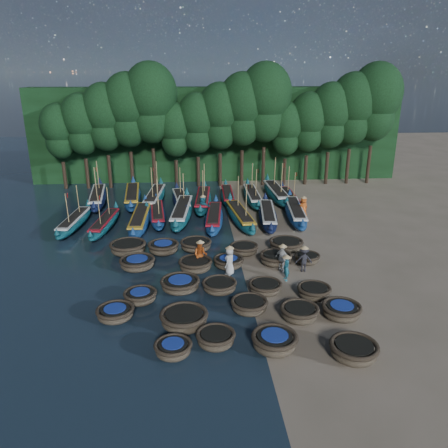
{
  "coord_description": "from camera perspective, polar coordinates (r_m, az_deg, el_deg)",
  "views": [
    {
      "loc": [
        -3.01,
        -25.29,
        11.47
      ],
      "look_at": [
        -0.75,
        3.81,
        1.3
      ],
      "focal_mm": 35.0,
      "sensor_mm": 36.0,
      "label": 1
    }
  ],
  "objects": [
    {
      "name": "coracle_24",
      "position": [
        29.84,
        8.12,
        -2.7
      ],
      "size": [
        2.64,
        2.64,
        0.76
      ],
      "rotation": [
        0.0,
        0.0,
        -0.25
      ],
      "color": "brown",
      "rests_on": "ground"
    },
    {
      "name": "long_boat_10",
      "position": [
        41.28,
        -11.87,
        3.54
      ],
      "size": [
        2.41,
        9.07,
        1.6
      ],
      "rotation": [
        0.0,
        0.0,
        0.09
      ],
      "color": "navy",
      "rests_on": "ground"
    },
    {
      "name": "fisherman_1",
      "position": [
        25.57,
        8.15,
        -5.49
      ],
      "size": [
        0.52,
        0.59,
        1.69
      ],
      "rotation": [
        0.0,
        0.0,
        4.87
      ],
      "color": "#1C6175",
      "rests_on": "ground"
    },
    {
      "name": "tree_3",
      "position": [
        45.83,
        -12.46,
        14.43
      ],
      "size": [
        4.92,
        4.92,
        11.6
      ],
      "color": "black",
      "rests_on": "ground"
    },
    {
      "name": "long_boat_15",
      "position": [
        40.76,
        3.74,
        3.62
      ],
      "size": [
        1.47,
        8.12,
        3.45
      ],
      "rotation": [
        0.0,
        0.0,
        -0.01
      ],
      "color": "#0F5A54",
      "rests_on": "ground"
    },
    {
      "name": "fisherman_2",
      "position": [
        26.81,
        -3.09,
        -3.96
      ],
      "size": [
        0.99,
        0.85,
        1.97
      ],
      "rotation": [
        0.0,
        0.0,
        6.05
      ],
      "color": "#B34A17",
      "rests_on": "ground"
    },
    {
      "name": "fisherman_6",
      "position": [
        36.54,
        10.33,
        2.17
      ],
      "size": [
        1.05,
        0.93,
        2.01
      ],
      "rotation": [
        0.0,
        0.0,
        3.63
      ],
      "color": "#B34A17",
      "rests_on": "ground"
    },
    {
      "name": "coracle_8",
      "position": [
        21.93,
        9.85,
        -11.33
      ],
      "size": [
        1.92,
        1.92,
        0.75
      ],
      "rotation": [
        0.0,
        0.0,
        -0.01
      ],
      "color": "brown",
      "rests_on": "ground"
    },
    {
      "name": "coracle_3",
      "position": [
        19.63,
        6.61,
        -15.0
      ],
      "size": [
        2.05,
        2.05,
        0.82
      ],
      "rotation": [
        0.0,
        0.0,
        -0.08
      ],
      "color": "brown",
      "rests_on": "ground"
    },
    {
      "name": "fisherman_0",
      "position": [
        25.97,
        0.74,
        -4.73
      ],
      "size": [
        0.89,
        1.02,
        1.95
      ],
      "rotation": [
        0.0,
        0.0,
        4.23
      ],
      "color": "beige",
      "rests_on": "ground"
    },
    {
      "name": "coracle_14",
      "position": [
        24.07,
        11.69,
        -8.62
      ],
      "size": [
        2.17,
        2.17,
        0.69
      ],
      "rotation": [
        0.0,
        0.0,
        -0.36
      ],
      "color": "brown",
      "rests_on": "ground"
    },
    {
      "name": "long_boat_0",
      "position": [
        35.76,
        -18.96,
        0.27
      ],
      "size": [
        1.94,
        7.43,
        3.17
      ],
      "rotation": [
        0.0,
        0.0,
        -0.09
      ],
      "color": "#0F5A54",
      "rests_on": "ground"
    },
    {
      "name": "long_boat_2",
      "position": [
        34.73,
        -10.91,
        0.58
      ],
      "size": [
        1.6,
        8.67,
        1.53
      ],
      "rotation": [
        0.0,
        0.0,
        -0.01
      ],
      "color": "navy",
      "rests_on": "ground"
    },
    {
      "name": "tree_0",
      "position": [
        47.44,
        -20.72,
        11.35
      ],
      "size": [
        3.68,
        3.68,
        8.68
      ],
      "color": "black",
      "rests_on": "ground"
    },
    {
      "name": "long_boat_17",
      "position": [
        40.49,
        8.52,
        3.31
      ],
      "size": [
        1.46,
        7.74,
        3.29
      ],
      "rotation": [
        0.0,
        0.0,
        -0.01
      ],
      "color": "#0E1235",
      "rests_on": "ground"
    },
    {
      "name": "coracle_19",
      "position": [
        28.13,
        10.81,
        -4.4
      ],
      "size": [
        1.62,
        1.62,
        0.63
      ],
      "rotation": [
        0.0,
        0.0,
        -0.03
      ],
      "color": "brown",
      "rests_on": "ground"
    },
    {
      "name": "coracle_23",
      "position": [
        28.99,
        2.63,
        -3.26
      ],
      "size": [
        2.24,
        2.24,
        0.69
      ],
      "rotation": [
        0.0,
        0.0,
        0.32
      ],
      "color": "brown",
      "rests_on": "ground"
    },
    {
      "name": "tree_7",
      "position": [
        45.59,
        -0.53,
        13.99
      ],
      "size": [
        4.51,
        4.51,
        10.63
      ],
      "color": "black",
      "rests_on": "ground"
    },
    {
      "name": "long_boat_11",
      "position": [
        40.63,
        -9.05,
        3.44
      ],
      "size": [
        2.23,
        8.8,
        3.75
      ],
      "rotation": [
        0.0,
        0.0,
        -0.08
      ],
      "color": "#0F5A54",
      "rests_on": "ground"
    },
    {
      "name": "tree_14",
      "position": [
        49.28,
        19.18,
        14.94
      ],
      "size": [
        5.34,
        5.34,
        12.58
      ],
      "color": "black",
      "rests_on": "ground"
    },
    {
      "name": "long_boat_16",
      "position": [
        41.93,
        6.8,
        4.05
      ],
      "size": [
        1.81,
        8.9,
        3.78
      ],
      "rotation": [
        0.0,
        0.0,
        0.03
      ],
      "color": "#0F5A54",
      "rests_on": "ground"
    },
    {
      "name": "tree_5",
      "position": [
        45.65,
        -6.42,
        12.17
      ],
      "size": [
        3.68,
        3.68,
        8.68
      ],
      "color": "black",
      "rests_on": "ground"
    },
    {
      "name": "coracle_1",
      "position": [
        19.39,
        -6.65,
        -15.84
      ],
      "size": [
        1.76,
        1.76,
        0.65
      ],
      "rotation": [
        0.0,
        0.0,
        0.18
      ],
      "color": "brown",
      "rests_on": "ground"
    },
    {
      "name": "tree_1",
      "position": [
        46.79,
        -18.06,
        12.38
      ],
      "size": [
        4.09,
        4.09,
        9.65
      ],
      "color": "black",
      "rests_on": "ground"
    },
    {
      "name": "long_boat_12",
      "position": [
        39.49,
        -5.63,
        3.04
      ],
      "size": [
        2.35,
        7.85,
        3.36
      ],
      "rotation": [
        0.0,
        0.0,
        0.13
      ],
      "color": "#0E1235",
      "rests_on": "ground"
    },
    {
      "name": "coracle_16",
      "position": [
        26.6,
        -3.74,
        -5.32
      ],
      "size": [
        2.28,
        2.28,
        0.77
      ],
      "rotation": [
        0.0,
        0.0,
        0.22
      ],
      "color": "brown",
      "rests_on": "ground"
    },
    {
      "name": "long_boat_4",
      "position": [
        36.0,
        -5.53,
        1.56
      ],
      "size": [
        2.42,
        9.12,
        1.61
      ],
      "rotation": [
        0.0,
        0.0,
        -0.09
      ],
      "color": "#0F5A54",
      "rests_on": "ground"
    },
    {
      "name": "ground",
      "position": [
        27.93,
        2.14,
        -5.05
      ],
      "size": [
        120.0,
        120.0,
        0.0
      ],
      "primitive_type": "plane",
      "color": "gray",
      "rests_on": "ground"
    },
    {
      "name": "long_boat_14",
      "position": [
        41.07,
        0.47,
        3.71
      ],
      "size": [
        1.49,
        7.37,
        1.3
      ],
      "rotation": [
        0.0,
        0.0,
        -0.03
      ],
      "color": "#0F5A54",
      "rests_on": "ground"
    },
    {
      "name": "long_boat_9",
      "position": [
        41.82,
        -16.19,
        3.36
      ],
      "size": [
        2.59,
        8.74,
        3.74
      ],
      "rotation": [
        0.0,
        0.0,
        0.12
      ],
      "color": "#0E1235",
      "rests_on": "ground"
    },
    {
      "name": "coracle_9",
      "position": [
        22.53,
        15.1,
        -10.85
      ],
      "size": [
        2.39,
        2.39,
        0.74
      ],
      "rotation": [
        0.0,
        0.0,
        -0.44
      ],
      "color": "brown",
      "rests_on": "ground"
    },
    {
      "name": "coracle_18",
      "position": [
        27.64,
        6.78,
        -4.48
      ],
      "size": [
        2.49,
        2.49,
        0.74
      ],
      "rotation": [
        0.0,
        0.0,
        0.41
      ],
      "color": "brown",
      "rests_on": "ground"
    },
    {
      "name": "coracle_4",
      "position": [
        19.81,
        16.59,
        -15.52
      ],
      "size": [
        2.08,
        2.08,
        0.78
      ],
      "rotation": [
        0.0,
        0.0,
        -0.07
      ],
      "color": "brown",
      "rests_on": "ground"
    },
    {
      "name": "tree_10",
      "position": [
        46.71,
        8.15,
        12.26
      ],
      "size": [
        3.68,
        3.68,
        8.68
      ],
      "color": "black",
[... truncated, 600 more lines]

